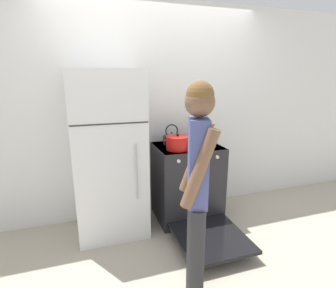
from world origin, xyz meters
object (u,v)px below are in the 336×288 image
(refrigerator, at_px, (109,155))
(tea_kettle, at_px, (172,139))
(person, at_px, (197,186))
(utensil_jar, at_px, (198,137))
(stove_range, at_px, (188,183))
(dutch_oven_pot, at_px, (178,143))

(refrigerator, bearing_deg, tea_kettle, 10.14)
(refrigerator, xyz_separation_m, person, (0.50, -1.19, 0.07))
(tea_kettle, distance_m, utensil_jar, 0.35)
(refrigerator, height_order, tea_kettle, refrigerator)
(refrigerator, bearing_deg, stove_range, -1.57)
(stove_range, height_order, utensil_jar, utensil_jar)
(stove_range, relative_size, person, 0.79)
(person, bearing_deg, tea_kettle, 7.98)
(stove_range, distance_m, dutch_oven_pot, 0.57)
(stove_range, distance_m, tea_kettle, 0.58)
(stove_range, height_order, tea_kettle, tea_kettle)
(utensil_jar, bearing_deg, tea_kettle, -178.96)
(utensil_jar, bearing_deg, stove_range, -138.68)
(dutch_oven_pot, relative_size, person, 0.18)
(stove_range, distance_m, person, 1.33)
(refrigerator, xyz_separation_m, utensil_jar, (1.10, 0.14, 0.09))
(stove_range, relative_size, tea_kettle, 5.19)
(refrigerator, distance_m, stove_range, 1.01)
(refrigerator, height_order, stove_range, refrigerator)
(refrigerator, xyz_separation_m, stove_range, (0.91, -0.02, -0.44))
(utensil_jar, distance_m, person, 1.46)
(stove_range, distance_m, utensil_jar, 0.58)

